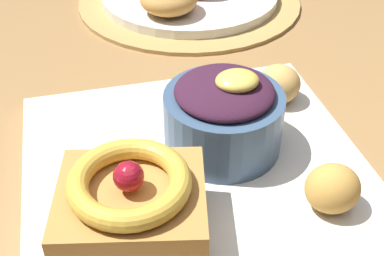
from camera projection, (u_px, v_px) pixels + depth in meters
name	position (u px, v px, depth m)	size (l,w,h in m)	color
dining_table	(214.00, 190.00, 0.54)	(1.39, 1.04, 0.73)	olive
woven_placemat	(189.00, 0.00, 0.70)	(0.30, 0.30, 0.01)	#AD894C
front_plate	(198.00, 175.00, 0.42)	(0.28, 0.28, 0.01)	white
cake_slice	(132.00, 207.00, 0.34)	(0.12, 0.11, 0.07)	#B77F3D
berry_ramekin	(224.00, 115.00, 0.42)	(0.10, 0.10, 0.07)	#3D5675
fritter_front	(332.00, 188.00, 0.37)	(0.04, 0.04, 0.04)	gold
fritter_middle	(279.00, 84.00, 0.48)	(0.04, 0.04, 0.04)	tan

